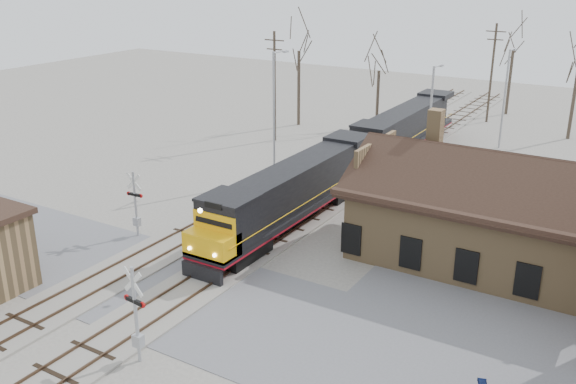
# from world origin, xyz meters

# --- Properties ---
(ground) EXTENTS (140.00, 140.00, 0.00)m
(ground) POSITION_xyz_m (0.00, 0.00, 0.00)
(ground) COLOR #A29D92
(ground) RESTS_ON ground
(road) EXTENTS (60.00, 9.00, 0.03)m
(road) POSITION_xyz_m (0.00, 0.00, 0.01)
(road) COLOR slate
(road) RESTS_ON ground
(track_main) EXTENTS (3.40, 90.00, 0.24)m
(track_main) POSITION_xyz_m (0.00, 15.00, 0.07)
(track_main) COLOR #A29D92
(track_main) RESTS_ON ground
(track_siding) EXTENTS (3.40, 90.00, 0.24)m
(track_siding) POSITION_xyz_m (-4.50, 15.00, 0.07)
(track_siding) COLOR #A29D92
(track_siding) RESTS_ON ground
(depot) EXTENTS (15.20, 9.31, 7.90)m
(depot) POSITION_xyz_m (11.99, 12.00, 2.41)
(depot) COLOR #9B7B50
(depot) RESTS_ON ground
(locomotive_lead) EXTENTS (2.76, 18.49, 4.10)m
(locomotive_lead) POSITION_xyz_m (0.00, 10.20, 2.15)
(locomotive_lead) COLOR black
(locomotive_lead) RESTS_ON ground
(locomotive_trailing) EXTENTS (2.76, 18.49, 3.88)m
(locomotive_trailing) POSITION_xyz_m (0.00, 28.96, 2.15)
(locomotive_trailing) COLOR black
(locomotive_trailing) RESTS_ON ground
(crossbuck_near) EXTENTS (1.26, 0.33, 4.41)m
(crossbuck_near) POSITION_xyz_m (2.17, -5.40, 2.05)
(crossbuck_near) COLOR #A5A8AD
(crossbuck_near) RESTS_ON ground
(crossbuck_far) EXTENTS (1.18, 0.31, 4.15)m
(crossbuck_far) POSITION_xyz_m (-7.17, 4.24, 1.94)
(crossbuck_far) COLOR #A5A8AD
(crossbuck_far) RESTS_ON ground
(streetlight_a) EXTENTS (0.25, 2.04, 9.75)m
(streetlight_a) POSITION_xyz_m (-5.81, 17.85, 5.42)
(streetlight_a) COLOR #A5A8AD
(streetlight_a) RESTS_ON ground
(streetlight_b) EXTENTS (0.25, 2.04, 8.70)m
(streetlight_b) POSITION_xyz_m (4.15, 24.01, 4.88)
(streetlight_b) COLOR #A5A8AD
(streetlight_b) RESTS_ON ground
(streetlight_c) EXTENTS (0.25, 2.04, 8.76)m
(streetlight_c) POSITION_xyz_m (6.77, 35.83, 4.92)
(streetlight_c) COLOR #A5A8AD
(streetlight_c) RESTS_ON ground
(utility_pole_a) EXTENTS (2.00, 0.24, 10.03)m
(utility_pole_a) POSITION_xyz_m (-11.89, 27.37, 5.24)
(utility_pole_a) COLOR #382D23
(utility_pole_a) RESTS_ON ground
(utility_pole_b) EXTENTS (2.00, 0.24, 10.05)m
(utility_pole_b) POSITION_xyz_m (3.12, 45.08, 5.25)
(utility_pole_b) COLOR #382D23
(utility_pole_b) RESTS_ON ground
(tree_a) EXTENTS (5.00, 5.00, 12.26)m
(tree_a) POSITION_xyz_m (-13.09, 33.77, 8.73)
(tree_a) COLOR #382D23
(tree_a) RESTS_ON ground
(tree_b) EXTENTS (3.70, 3.70, 9.07)m
(tree_b) POSITION_xyz_m (-6.20, 37.86, 6.45)
(tree_b) COLOR #382D23
(tree_b) RESTS_ON ground
(tree_c) EXTENTS (4.67, 4.67, 11.45)m
(tree_c) POSITION_xyz_m (3.96, 49.85, 8.15)
(tree_c) COLOR #382D23
(tree_c) RESTS_ON ground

